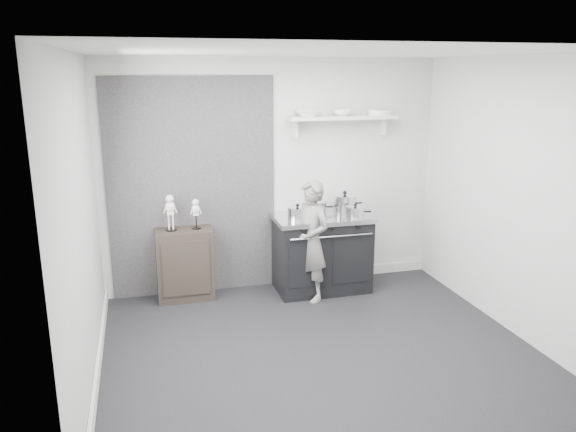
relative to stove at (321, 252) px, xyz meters
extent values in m
plane|color=black|center=(-0.50, -1.48, -0.46)|extent=(4.00, 4.00, 0.00)
cube|color=silver|center=(-0.50, 0.32, 0.89)|extent=(4.00, 0.02, 2.70)
cube|color=silver|center=(-0.50, -3.28, 0.89)|extent=(4.00, 0.02, 2.70)
cube|color=silver|center=(-2.50, -1.48, 0.89)|extent=(0.02, 3.60, 2.70)
cube|color=silver|center=(1.50, -1.48, 0.89)|extent=(0.02, 3.60, 2.70)
cube|color=silver|center=(-0.50, -1.48, 2.24)|extent=(4.00, 3.60, 0.02)
cube|color=black|center=(-1.45, 0.31, 0.79)|extent=(1.90, 0.02, 2.50)
cube|color=silver|center=(0.50, 0.30, -0.40)|extent=(2.00, 0.03, 0.12)
cube|color=silver|center=(-2.48, -1.48, -0.40)|extent=(0.03, 3.60, 0.12)
cube|color=silver|center=(0.30, 0.19, 1.56)|extent=(1.30, 0.26, 0.04)
cube|color=silver|center=(-0.25, 0.26, 1.44)|extent=(0.03, 0.12, 0.20)
cube|color=silver|center=(0.85, 0.26, 1.44)|extent=(0.03, 0.12, 0.20)
cube|color=black|center=(0.00, 0.00, -0.03)|extent=(1.08, 0.65, 0.86)
cube|color=silver|center=(0.00, 0.00, 0.43)|extent=(1.14, 0.69, 0.05)
cube|color=black|center=(-0.26, -0.32, -0.01)|extent=(0.45, 0.02, 0.56)
cube|color=black|center=(0.26, -0.32, -0.01)|extent=(0.45, 0.02, 0.56)
cylinder|color=silver|center=(0.00, -0.35, 0.29)|extent=(0.97, 0.02, 0.02)
cylinder|color=black|center=(-0.32, -0.33, 0.38)|extent=(0.04, 0.03, 0.04)
cylinder|color=black|center=(0.00, -0.33, 0.38)|extent=(0.04, 0.03, 0.04)
cylinder|color=black|center=(0.32, -0.33, 0.38)|extent=(0.04, 0.03, 0.04)
cube|color=black|center=(-1.60, 0.13, -0.05)|extent=(0.63, 0.37, 0.82)
imported|color=slate|center=(-0.21, -0.26, 0.23)|extent=(0.51, 0.60, 1.38)
cylinder|color=silver|center=(-0.33, -0.12, 0.52)|extent=(0.22, 0.22, 0.13)
cylinder|color=silver|center=(-0.33, -0.12, 0.59)|extent=(0.23, 0.23, 0.02)
sphere|color=black|center=(-0.33, -0.12, 0.62)|extent=(0.04, 0.04, 0.04)
cylinder|color=black|center=(-0.18, -0.12, 0.52)|extent=(0.10, 0.02, 0.02)
cylinder|color=silver|center=(-0.05, 0.11, 0.52)|extent=(0.26, 0.26, 0.13)
cylinder|color=silver|center=(-0.05, 0.11, 0.60)|extent=(0.27, 0.27, 0.02)
sphere|color=black|center=(-0.05, 0.11, 0.63)|extent=(0.05, 0.05, 0.05)
cylinder|color=black|center=(0.12, 0.11, 0.52)|extent=(0.10, 0.02, 0.02)
cylinder|color=silver|center=(0.31, 0.09, 0.55)|extent=(0.27, 0.27, 0.19)
cylinder|color=silver|center=(0.31, 0.09, 0.65)|extent=(0.28, 0.28, 0.02)
sphere|color=black|center=(0.31, 0.09, 0.68)|extent=(0.05, 0.05, 0.05)
cylinder|color=black|center=(0.48, 0.09, 0.55)|extent=(0.10, 0.02, 0.02)
cylinder|color=silver|center=(0.34, -0.19, 0.51)|extent=(0.21, 0.21, 0.11)
cylinder|color=silver|center=(0.34, -0.19, 0.57)|extent=(0.22, 0.22, 0.02)
sphere|color=black|center=(0.34, -0.19, 0.60)|extent=(0.04, 0.04, 0.04)
cylinder|color=black|center=(0.48, -0.19, 0.51)|extent=(0.10, 0.02, 0.02)
imported|color=white|center=(-0.13, 0.19, 1.61)|extent=(0.29, 0.29, 0.07)
imported|color=white|center=(0.30, 0.19, 1.61)|extent=(0.22, 0.22, 0.07)
cylinder|color=white|center=(0.76, 0.19, 1.61)|extent=(0.28, 0.28, 0.06)
camera|label=1|loc=(-2.02, -6.02, 2.10)|focal=35.00mm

